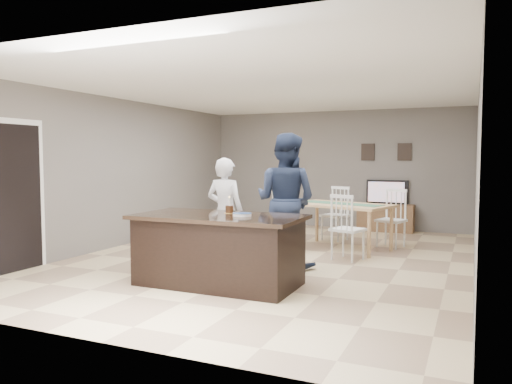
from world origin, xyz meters
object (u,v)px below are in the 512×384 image
at_px(woman, 225,212).
at_px(television, 387,192).
at_px(tv_console, 386,218).
at_px(man, 286,200).
at_px(kitchen_island, 219,250).
at_px(floor_lamp, 284,163).
at_px(birthday_cake, 229,209).
at_px(dining_table, 341,212).
at_px(plate_stack, 242,215).

bearing_deg(woman, television, -106.99).
bearing_deg(tv_console, woman, -109.65).
distance_m(television, man, 4.36).
height_order(kitchen_island, floor_lamp, floor_lamp).
height_order(birthday_cake, dining_table, birthday_cake).
xyz_separation_m(man, birthday_cake, (-0.38, -1.11, -0.04)).
relative_size(tv_console, birthday_cake, 5.44).
relative_size(birthday_cake, floor_lamp, 0.11).
bearing_deg(birthday_cake, floor_lamp, 102.27).
bearing_deg(kitchen_island, birthday_cake, 82.32).
bearing_deg(birthday_cake, woman, 120.76).
bearing_deg(plate_stack, woman, 126.89).
distance_m(tv_console, television, 0.57).
distance_m(tv_console, birthday_cake, 5.49).
bearing_deg(television, kitchen_island, 77.99).
xyz_separation_m(tv_console, plate_stack, (-0.87, -5.56, 0.62)).
relative_size(television, woman, 0.56).
xyz_separation_m(kitchen_island, television, (1.20, 5.64, 0.41)).
bearing_deg(birthday_cake, tv_console, 77.64).
xyz_separation_m(television, woman, (-1.63, -4.63, -0.05)).
xyz_separation_m(man, dining_table, (0.41, 1.73, -0.32)).
distance_m(television, birthday_cake, 5.52).
xyz_separation_m(tv_console, man, (-0.79, -4.22, 0.69)).
relative_size(kitchen_island, plate_stack, 8.97).
distance_m(kitchen_island, birthday_cake, 0.55).
height_order(man, dining_table, man).
xyz_separation_m(tv_console, television, (0.00, 0.07, 0.56)).
bearing_deg(floor_lamp, kitchen_island, -78.65).
relative_size(woman, plate_stack, 6.78).
bearing_deg(kitchen_island, dining_table, 75.22).
bearing_deg(floor_lamp, woman, -81.70).
xyz_separation_m(birthday_cake, plate_stack, (0.29, -0.23, -0.03)).
height_order(television, floor_lamp, floor_lamp).
relative_size(dining_table, floor_lamp, 1.21).
height_order(birthday_cake, floor_lamp, floor_lamp).
bearing_deg(kitchen_island, television, 77.99).
xyz_separation_m(television, dining_table, (-0.39, -2.56, -0.19)).
relative_size(tv_console, man, 0.60).
relative_size(television, man, 0.46).
bearing_deg(man, woman, 29.19).
bearing_deg(man, birthday_cake, 78.52).
distance_m(woman, floor_lamp, 4.17).
bearing_deg(kitchen_island, floor_lamp, 101.35).
xyz_separation_m(tv_console, floor_lamp, (-2.22, -0.49, 1.20)).
distance_m(tv_console, dining_table, 2.54).
relative_size(man, birthday_cake, 9.00).
bearing_deg(man, tv_console, -93.38).
distance_m(man, birthday_cake, 1.17).
distance_m(television, woman, 4.90).
bearing_deg(woman, birthday_cake, 123.14).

